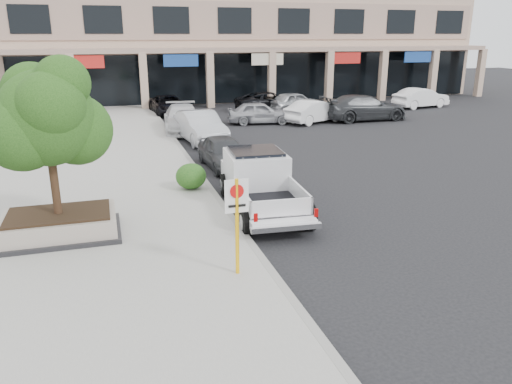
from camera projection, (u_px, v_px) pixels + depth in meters
ground at (311, 247)px, 13.47m from camera, size 120.00×120.00×0.00m
sidewalk at (98, 197)px, 17.39m from camera, size 8.00×52.00×0.15m
curb at (209, 187)px, 18.49m from camera, size 0.20×52.00×0.15m
strip_mall at (248, 42)px, 45.18m from camera, size 40.55×12.43×9.50m
planter at (60, 225)px, 13.77m from camera, size 3.20×2.20×0.68m
planter_tree at (52, 118)px, 13.06m from camera, size 2.90×2.55×4.00m
no_parking_sign at (237, 214)px, 11.26m from camera, size 0.55×0.09×2.30m
hedge at (191, 176)px, 17.92m from camera, size 1.10×0.99×0.93m
pickup_truck at (263, 184)px, 15.99m from camera, size 2.54×5.88×1.81m
curb_car_a at (224, 152)px, 21.29m from camera, size 1.84×4.07×1.36m
curb_car_b at (200, 127)px, 26.29m from camera, size 2.26×5.09×1.62m
curb_car_c at (183, 119)px, 29.17m from camera, size 2.67×5.43×1.52m
curb_car_d at (168, 105)px, 35.48m from camera, size 2.51×4.91×1.33m
lot_car_a at (260, 113)px, 31.75m from camera, size 4.34×2.30×1.41m
lot_car_b at (315, 111)px, 32.14m from camera, size 4.63×3.22×1.45m
lot_car_c at (364, 108)px, 32.97m from camera, size 5.80×2.44×1.67m
lot_car_d at (270, 102)px, 36.84m from camera, size 5.22×2.56×1.43m
lot_car_e at (295, 102)px, 36.67m from camera, size 4.59×2.89×1.46m
lot_car_f at (421, 98)px, 38.64m from camera, size 4.78×2.37×1.51m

